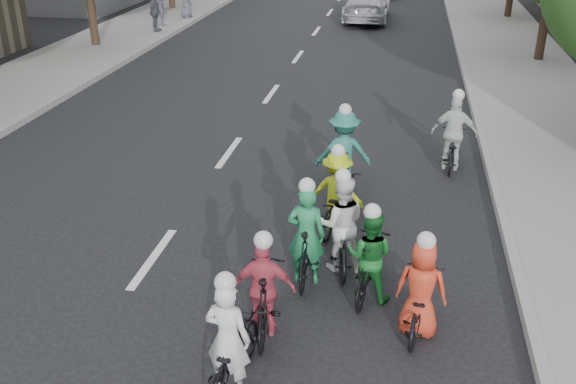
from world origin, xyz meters
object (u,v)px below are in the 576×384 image
(cyclist_5, at_px, (307,245))
(cyclist_3, at_px, (265,295))
(cyclist_1, at_px, (369,261))
(follow_car_lead, at_px, (367,5))
(cyclist_8, at_px, (453,141))
(cyclist_6, at_px, (341,232))
(spectator_0, at_px, (163,9))
(spectator_2, at_px, (186,0))
(cyclist_0, at_px, (230,351))
(cyclist_2, at_px, (337,198))
(cyclist_4, at_px, (420,297))
(spectator_1, at_px, (155,12))
(cyclist_7, at_px, (343,157))

(cyclist_5, bearing_deg, cyclist_3, 74.85)
(cyclist_1, xyz_separation_m, follow_car_lead, (-1.68, 23.45, 0.14))
(cyclist_1, distance_m, cyclist_8, 5.63)
(cyclist_6, bearing_deg, cyclist_8, -122.69)
(spectator_0, relative_size, spectator_2, 0.89)
(cyclist_0, bearing_deg, follow_car_lead, -81.61)
(cyclist_2, xyz_separation_m, spectator_2, (-9.50, 19.76, 0.37))
(cyclist_4, bearing_deg, cyclist_6, -41.36)
(cyclist_8, height_order, spectator_1, cyclist_8)
(cyclist_2, height_order, cyclist_8, cyclist_8)
(cyclist_1, xyz_separation_m, cyclist_6, (-0.52, 0.78, 0.03))
(cyclist_7, bearing_deg, cyclist_0, 71.32)
(cyclist_2, xyz_separation_m, cyclist_5, (-0.28, -1.81, 0.01))
(cyclist_6, distance_m, spectator_0, 21.51)
(cyclist_7, distance_m, follow_car_lead, 19.71)
(cyclist_2, bearing_deg, cyclist_4, 128.99)
(cyclist_1, relative_size, cyclist_6, 0.94)
(cyclist_3, xyz_separation_m, cyclist_6, (0.85, 1.94, 0.03))
(cyclist_7, height_order, spectator_1, cyclist_7)
(cyclist_0, distance_m, spectator_0, 23.91)
(cyclist_6, relative_size, spectator_0, 1.20)
(cyclist_1, distance_m, follow_car_lead, 23.51)
(cyclist_6, distance_m, cyclist_7, 3.00)
(cyclist_7, bearing_deg, cyclist_6, 83.67)
(cyclist_4, distance_m, spectator_1, 22.19)
(cyclist_0, relative_size, spectator_0, 1.16)
(follow_car_lead, relative_size, spectator_1, 3.09)
(cyclist_1, relative_size, follow_car_lead, 0.33)
(spectator_1, bearing_deg, spectator_0, 6.53)
(spectator_1, bearing_deg, cyclist_1, -150.61)
(cyclist_1, xyz_separation_m, cyclist_4, (0.76, -0.75, -0.05))
(follow_car_lead, relative_size, spectator_0, 3.45)
(cyclist_7, bearing_deg, spectator_2, -73.95)
(cyclist_4, bearing_deg, spectator_0, -52.12)
(follow_car_lead, bearing_deg, cyclist_5, 91.40)
(follow_car_lead, xyz_separation_m, spectator_2, (-8.56, -1.58, 0.24))
(cyclist_3, distance_m, spectator_1, 21.56)
(cyclist_4, relative_size, follow_car_lead, 0.32)
(spectator_0, bearing_deg, cyclist_7, -156.72)
(cyclist_7, distance_m, spectator_2, 20.42)
(cyclist_1, distance_m, cyclist_2, 2.23)
(cyclist_3, relative_size, spectator_2, 1.03)
(cyclist_6, bearing_deg, cyclist_7, -94.00)
(cyclist_1, height_order, follow_car_lead, cyclist_1)
(cyclist_1, distance_m, cyclist_3, 1.80)
(cyclist_3, relative_size, follow_car_lead, 0.34)
(follow_car_lead, bearing_deg, cyclist_1, 93.85)
(cyclist_5, bearing_deg, follow_car_lead, -89.62)
(spectator_1, bearing_deg, follow_car_lead, -60.29)
(cyclist_1, bearing_deg, cyclist_3, 49.16)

